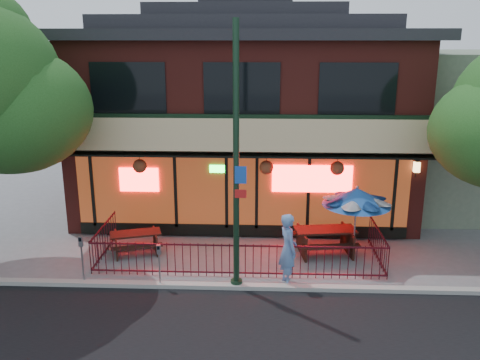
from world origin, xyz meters
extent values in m
plane|color=gray|center=(0.00, 0.00, 0.00)|extent=(80.00, 80.00, 0.00)
cube|color=#999993|center=(0.00, -0.50, 0.06)|extent=(80.00, 0.25, 0.12)
cube|color=maroon|center=(0.00, 7.20, 3.25)|extent=(12.00, 8.00, 6.50)
cube|color=#59230F|center=(0.00, 3.18, 1.65)|extent=(11.00, 0.06, 2.60)
cube|color=#FF0C0C|center=(2.30, 3.10, 2.10)|extent=(2.60, 0.04, 0.90)
cube|color=#FF0C0C|center=(-3.40, 3.10, 2.00)|extent=(1.30, 0.04, 0.80)
cube|color=tan|center=(0.00, 2.70, 3.55)|extent=(12.20, 1.33, 1.26)
cube|color=black|center=(-3.60, 3.18, 5.00)|extent=(2.40, 0.06, 1.60)
cube|color=black|center=(0.00, 3.18, 5.00)|extent=(2.40, 0.06, 1.60)
cube|color=black|center=(3.60, 3.18, 5.00)|extent=(2.40, 0.06, 1.60)
cube|color=black|center=(0.00, 3.15, 0.25)|extent=(11.00, 0.12, 0.40)
cube|color=#FFC672|center=(5.60, 3.02, 2.55)|extent=(0.18, 0.18, 0.32)
cube|color=gray|center=(9.00, 7.70, 3.00)|extent=(6.00, 7.00, 6.00)
cube|color=#3E0D18|center=(0.00, 0.20, 0.95)|extent=(8.40, 0.04, 0.04)
cube|color=#3E0D18|center=(0.00, 0.20, 0.12)|extent=(8.40, 0.04, 0.04)
cube|color=#3E0D18|center=(-4.20, 1.50, 0.95)|extent=(0.04, 2.60, 0.04)
cube|color=#3E0D18|center=(4.20, 1.50, 0.95)|extent=(0.04, 2.60, 0.04)
cylinder|color=#3E0D18|center=(0.00, 0.20, 0.50)|extent=(0.02, 0.02, 1.00)
cylinder|color=black|center=(0.00, -0.40, 3.50)|extent=(0.16, 0.16, 7.00)
cylinder|color=black|center=(0.00, -0.40, 0.10)|extent=(0.32, 0.32, 0.20)
cube|color=#194CB2|center=(0.12, -0.55, 3.20)|extent=(0.30, 0.02, 0.45)
cube|color=red|center=(0.12, -0.55, 2.70)|extent=(0.30, 0.02, 0.22)
cube|color=black|center=(-3.85, 1.58, 0.32)|extent=(0.38, 1.09, 0.64)
cube|color=black|center=(-2.69, 1.93, 0.32)|extent=(0.38, 1.09, 0.64)
cube|color=black|center=(-3.27, 1.76, 0.64)|extent=(1.68, 1.08, 0.05)
cube|color=black|center=(-3.13, 1.30, 0.38)|extent=(1.56, 0.69, 0.04)
cube|color=black|center=(-3.41, 2.21, 0.38)|extent=(1.56, 0.69, 0.04)
cube|color=black|center=(1.93, 1.86, 0.39)|extent=(0.25, 1.35, 0.77)
cube|color=black|center=(3.38, 2.06, 0.39)|extent=(0.25, 1.35, 0.77)
cube|color=black|center=(2.65, 1.96, 0.77)|extent=(1.97, 1.03, 0.06)
cube|color=black|center=(2.73, 1.39, 0.46)|extent=(1.90, 0.54, 0.05)
cube|color=black|center=(2.57, 2.53, 0.46)|extent=(1.90, 0.54, 0.05)
cylinder|color=gray|center=(3.49, 1.61, 1.06)|extent=(0.05, 0.05, 2.13)
cone|color=#1C4C9A|center=(3.49, 1.61, 1.98)|extent=(2.03, 2.03, 0.53)
sphere|color=gray|center=(3.49, 1.61, 2.27)|extent=(0.10, 0.10, 0.10)
imported|color=#5E85BD|center=(1.39, -0.13, 1.01)|extent=(0.69, 0.85, 2.02)
cylinder|color=gray|center=(-2.07, -0.48, 0.49)|extent=(0.04, 0.04, 0.99)
cube|color=gray|center=(-2.07, -0.48, 1.10)|extent=(0.13, 0.12, 0.25)
cube|color=black|center=(-2.07, -0.53, 1.15)|extent=(0.07, 0.03, 0.09)
cylinder|color=gray|center=(-4.20, -0.40, 0.57)|extent=(0.05, 0.05, 1.14)
cube|color=gray|center=(-4.20, -0.40, 1.26)|extent=(0.15, 0.13, 0.29)
cube|color=black|center=(-4.20, -0.45, 1.32)|extent=(0.08, 0.03, 0.10)
camera|label=1|loc=(0.63, -12.89, 6.57)|focal=38.00mm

